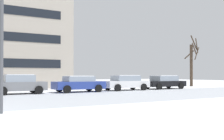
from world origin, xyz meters
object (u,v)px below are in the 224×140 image
at_px(parked_car_blue, 79,84).
at_px(parked_car_black, 164,82).
at_px(parked_car_white, 126,82).
at_px(street_lamp, 10,28).
at_px(parked_car_gray, 19,84).

height_order(parked_car_blue, parked_car_black, parked_car_black).
bearing_deg(parked_car_white, parked_car_blue, -178.22).
bearing_deg(parked_car_blue, parked_car_white, 1.78).
xyz_separation_m(street_lamp, parked_car_gray, (2.66, 10.51, -2.55)).
distance_m(parked_car_gray, parked_car_white, 9.80).
xyz_separation_m(street_lamp, parked_car_blue, (7.56, 10.29, -2.60)).
distance_m(street_lamp, parked_car_black, 20.48).
xyz_separation_m(parked_car_blue, parked_car_white, (4.90, 0.15, 0.02)).
relative_size(street_lamp, parked_car_gray, 1.34).
relative_size(street_lamp, parked_car_black, 1.20).
bearing_deg(street_lamp, parked_car_white, 39.96).
bearing_deg(street_lamp, parked_car_black, 31.27).
distance_m(parked_car_gray, parked_car_black, 14.70).
height_order(parked_car_blue, parked_car_white, parked_car_white).
bearing_deg(parked_car_white, parked_car_black, 1.20).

